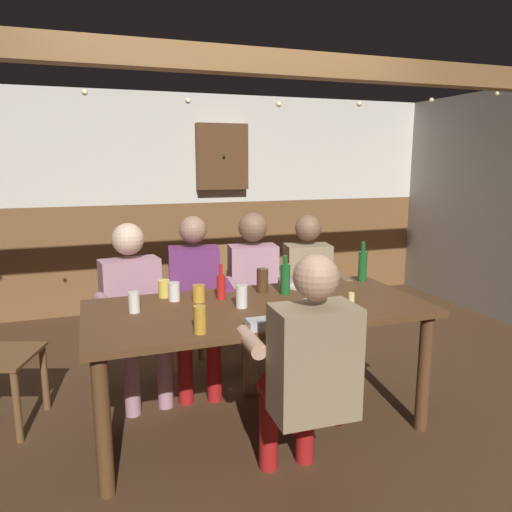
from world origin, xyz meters
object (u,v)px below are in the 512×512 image
at_px(pint_glass_2, 200,320).
at_px(bottle_1, 285,278).
at_px(pint_glass_0, 199,293).
at_px(pint_glass_5, 242,296).
at_px(person_2, 255,289).
at_px(table_candle, 351,299).
at_px(chair_empty_near_right, 216,293).
at_px(condiment_caddy, 261,324).
at_px(pint_glass_3, 164,289).
at_px(pint_glass_6, 262,280).
at_px(pint_glass_1, 134,302).
at_px(plate_0, 320,304).
at_px(wall_dart_cabinet, 222,157).
at_px(bottle_0, 221,286).
at_px(person_0, 134,302).
at_px(person_4, 308,366).
at_px(pint_glass_4, 174,292).
at_px(plate_1, 303,285).
at_px(dining_table, 258,321).
at_px(person_3, 310,286).
at_px(person_1, 195,295).
at_px(bottle_2, 363,265).

bearing_deg(pint_glass_2, bottle_1, 38.44).
height_order(pint_glass_0, pint_glass_5, pint_glass_5).
xyz_separation_m(person_2, table_candle, (0.30, -0.87, 0.13)).
relative_size(chair_empty_near_right, condiment_caddy, 6.29).
bearing_deg(pint_glass_3, pint_glass_6, -8.38).
distance_m(pint_glass_1, pint_glass_6, 0.85).
bearing_deg(chair_empty_near_right, person_2, 103.82).
distance_m(plate_0, pint_glass_6, 0.45).
xyz_separation_m(bottle_1, pint_glass_1, (-0.95, -0.08, -0.05)).
bearing_deg(wall_dart_cabinet, bottle_0, -105.62).
height_order(person_2, chair_empty_near_right, person_2).
relative_size(bottle_0, pint_glass_0, 2.11).
height_order(person_0, person_2, person_2).
relative_size(chair_empty_near_right, pint_glass_3, 7.96).
height_order(bottle_0, pint_glass_1, bottle_0).
height_order(pint_glass_0, pint_glass_2, pint_glass_2).
bearing_deg(bottle_0, pint_glass_3, 154.27).
xyz_separation_m(person_4, pint_glass_2, (-0.43, 0.33, 0.17)).
distance_m(chair_empty_near_right, pint_glass_5, 1.44).
bearing_deg(person_4, pint_glass_4, 117.18).
height_order(chair_empty_near_right, pint_glass_4, pint_glass_4).
bearing_deg(plate_1, condiment_caddy, -128.28).
bearing_deg(wall_dart_cabinet, pint_glass_3, -114.02).
bearing_deg(pint_glass_6, plate_1, 9.91).
bearing_deg(plate_1, dining_table, -143.69).
height_order(pint_glass_1, pint_glass_3, pint_glass_1).
xyz_separation_m(person_3, wall_dart_cabinet, (-0.17, 1.91, 0.99)).
height_order(pint_glass_2, wall_dart_cabinet, wall_dart_cabinet).
xyz_separation_m(person_3, pint_glass_5, (-0.77, -0.69, 0.18)).
xyz_separation_m(pint_glass_0, pint_glass_4, (-0.14, 0.07, 0.01)).
distance_m(bottle_0, pint_glass_5, 0.22).
bearing_deg(person_0, person_1, 171.86).
xyz_separation_m(plate_0, bottle_0, (-0.52, 0.32, 0.07)).
bearing_deg(table_candle, person_2, 108.98).
xyz_separation_m(plate_0, bottle_2, (0.55, 0.43, 0.11)).
height_order(person_0, pint_glass_1, person_0).
xyz_separation_m(chair_empty_near_right, bottle_2, (0.80, -1.06, 0.41)).
bearing_deg(pint_glass_5, pint_glass_2, -133.10).
bearing_deg(bottle_0, wall_dart_cabinet, 74.38).
relative_size(plate_1, pint_glass_6, 1.59).
distance_m(dining_table, pint_glass_1, 0.73).
bearing_deg(table_candle, person_0, 143.51).
bearing_deg(pint_glass_0, plate_0, -24.63).
bearing_deg(person_3, bottle_1, 60.43).
bearing_deg(pint_glass_1, bottle_2, 7.81).
relative_size(person_3, pint_glass_3, 10.90).
bearing_deg(person_1, pint_glass_6, 138.67).
distance_m(chair_empty_near_right, pint_glass_3, 1.23).
height_order(dining_table, person_4, person_4).
bearing_deg(bottle_2, table_candle, -126.73).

